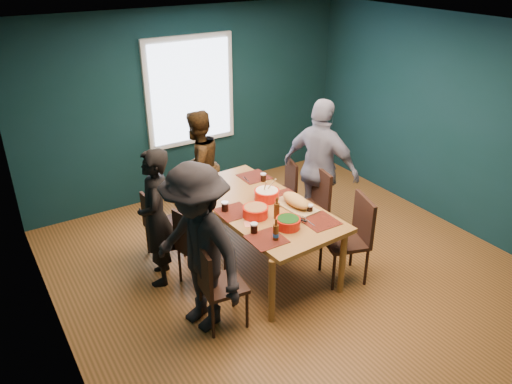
% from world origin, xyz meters
% --- Properties ---
extents(room, '(5.01, 5.01, 2.71)m').
position_xyz_m(room, '(0.00, 0.27, 1.37)').
color(room, '#995C2C').
rests_on(room, ground).
extents(dining_table, '(1.16, 2.12, 0.78)m').
position_xyz_m(dining_table, '(-0.22, 0.27, 0.71)').
color(dining_table, '#A67232').
rests_on(dining_table, floor).
extents(chair_left_far, '(0.40, 0.40, 0.84)m').
position_xyz_m(chair_left_far, '(-1.18, 1.00, 0.49)').
color(chair_left_far, black).
rests_on(chair_left_far, floor).
extents(chair_left_mid, '(0.52, 0.52, 0.92)m').
position_xyz_m(chair_left_mid, '(-1.04, 0.27, 0.54)').
color(chair_left_mid, black).
rests_on(chair_left_mid, floor).
extents(chair_left_near, '(0.46, 0.46, 0.92)m').
position_xyz_m(chair_left_near, '(-1.17, -0.43, 0.53)').
color(chair_left_near, black).
rests_on(chair_left_near, floor).
extents(chair_right_far, '(0.49, 0.49, 0.88)m').
position_xyz_m(chair_right_far, '(0.60, 0.94, 0.51)').
color(chair_right_far, black).
rests_on(chair_right_far, floor).
extents(chair_right_mid, '(0.51, 0.51, 0.97)m').
position_xyz_m(chair_right_mid, '(0.62, 0.34, 0.56)').
color(chair_right_mid, black).
rests_on(chair_right_mid, floor).
extents(chair_right_near, '(0.56, 0.56, 0.99)m').
position_xyz_m(chair_right_near, '(0.51, -0.52, 0.58)').
color(chair_right_near, black).
rests_on(chair_right_near, floor).
extents(person_far_left, '(0.57, 0.68, 1.57)m').
position_xyz_m(person_far_left, '(-1.33, 0.58, 0.79)').
color(person_far_left, black).
rests_on(person_far_left, floor).
extents(person_back, '(0.90, 0.80, 1.53)m').
position_xyz_m(person_back, '(-0.32, 1.65, 0.76)').
color(person_back, black).
rests_on(person_back, floor).
extents(person_right, '(0.79, 1.13, 1.79)m').
position_xyz_m(person_right, '(0.83, 0.49, 0.89)').
color(person_right, silver).
rests_on(person_right, floor).
extents(person_near_left, '(0.91, 1.25, 1.73)m').
position_xyz_m(person_near_left, '(-1.27, -0.32, 0.87)').
color(person_near_left, black).
rests_on(person_near_left, floor).
extents(bowl_salad, '(0.28, 0.28, 0.12)m').
position_xyz_m(bowl_salad, '(-0.40, 0.06, 0.84)').
color(bowl_salad, red).
rests_on(bowl_salad, dining_table).
extents(bowl_dumpling, '(0.29, 0.29, 0.27)m').
position_xyz_m(bowl_dumpling, '(-0.08, 0.33, 0.85)').
color(bowl_dumpling, red).
rests_on(bowl_dumpling, dining_table).
extents(bowl_herbs, '(0.26, 0.26, 0.11)m').
position_xyz_m(bowl_herbs, '(-0.24, -0.32, 0.84)').
color(bowl_herbs, red).
rests_on(bowl_herbs, dining_table).
extents(cutting_board, '(0.34, 0.66, 0.14)m').
position_xyz_m(cutting_board, '(0.09, 0.00, 0.85)').
color(cutting_board, tan).
rests_on(cutting_board, dining_table).
extents(small_bowl, '(0.13, 0.13, 0.06)m').
position_xyz_m(small_bowl, '(-0.55, 0.98, 0.81)').
color(small_bowl, black).
rests_on(small_bowl, dining_table).
extents(beer_bottle_a, '(0.06, 0.06, 0.23)m').
position_xyz_m(beer_bottle_a, '(-0.48, -0.46, 0.87)').
color(beer_bottle_a, '#45230C').
rests_on(beer_bottle_a, dining_table).
extents(beer_bottle_b, '(0.06, 0.06, 0.25)m').
position_xyz_m(beer_bottle_b, '(-0.23, -0.10, 0.88)').
color(beer_bottle_b, '#45230C').
rests_on(beer_bottle_b, dining_table).
extents(cola_glass_a, '(0.08, 0.08, 0.11)m').
position_xyz_m(cola_glass_a, '(-0.59, -0.23, 0.84)').
color(cola_glass_a, black).
rests_on(cola_glass_a, dining_table).
extents(cola_glass_b, '(0.07, 0.07, 0.09)m').
position_xyz_m(cola_glass_b, '(0.15, -0.18, 0.83)').
color(cola_glass_b, black).
rests_on(cola_glass_b, dining_table).
extents(cola_glass_c, '(0.07, 0.07, 0.10)m').
position_xyz_m(cola_glass_c, '(0.16, 0.77, 0.84)').
color(cola_glass_c, black).
rests_on(cola_glass_c, dining_table).
extents(cola_glass_d, '(0.08, 0.08, 0.11)m').
position_xyz_m(cola_glass_d, '(-0.62, 0.34, 0.84)').
color(cola_glass_d, black).
rests_on(cola_glass_d, dining_table).
extents(napkin_a, '(0.20, 0.20, 0.00)m').
position_xyz_m(napkin_a, '(0.17, 0.34, 0.78)').
color(napkin_a, '#F78568').
rests_on(napkin_a, dining_table).
extents(napkin_b, '(0.17, 0.17, 0.00)m').
position_xyz_m(napkin_b, '(-0.54, -0.05, 0.78)').
color(napkin_b, '#F78568').
rests_on(napkin_b, dining_table).
extents(napkin_c, '(0.13, 0.13, 0.00)m').
position_xyz_m(napkin_c, '(0.09, -0.46, 0.78)').
color(napkin_c, '#F78568').
rests_on(napkin_c, dining_table).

